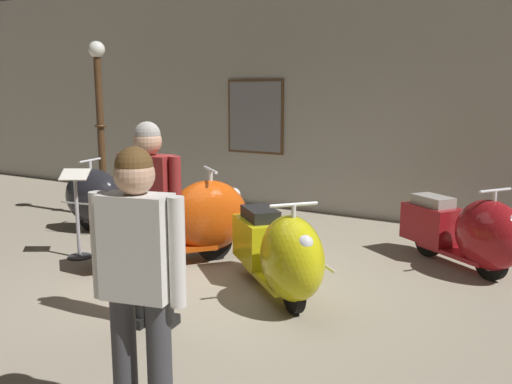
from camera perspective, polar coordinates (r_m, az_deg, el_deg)
ground_plane at (r=5.73m, az=-5.48°, el=-9.70°), size 60.00×60.00×0.00m
showroom_back_wall at (r=8.72m, az=10.63°, el=10.33°), size 18.00×0.63×3.95m
scooter_0 at (r=7.90m, az=-14.97°, el=-0.82°), size 1.75×0.79×1.03m
scooter_1 at (r=6.35m, az=-7.51°, el=-3.01°), size 1.52×1.72×1.10m
scooter_2 at (r=5.20m, az=2.62°, el=-6.44°), size 1.55×1.43×1.01m
scooter_3 at (r=6.45m, az=21.44°, el=-3.94°), size 1.58×1.28×0.98m
lamppost at (r=8.82m, az=-15.91°, el=6.20°), size 0.28×0.28×2.72m
visitor_0 at (r=4.54m, az=-11.01°, el=-2.01°), size 0.58×0.32×1.74m
visitor_1 at (r=3.13m, az=-12.18°, el=-8.34°), size 0.56×0.33×1.69m
info_stanchion at (r=6.83m, az=-18.13°, el=-2.96°), size 0.39×0.36×1.07m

